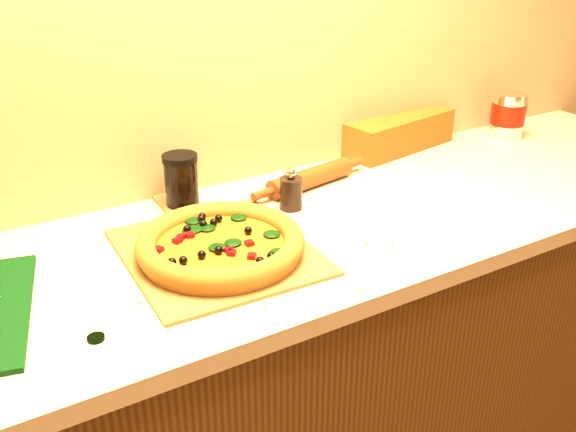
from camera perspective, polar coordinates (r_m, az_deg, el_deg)
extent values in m
plane|color=#9E8460|center=(1.62, -7.64, 17.51)|extent=(4.00, 0.00, 4.00)
cube|color=#40250D|center=(1.74, -1.31, -15.47)|extent=(2.80, 0.65, 0.86)
cube|color=#BFB295|center=(1.48, -1.48, -2.20)|extent=(2.84, 0.68, 0.04)
cube|color=brown|center=(1.39, -6.30, -3.17)|extent=(0.40, 0.44, 0.01)
cube|color=brown|center=(1.63, -10.10, 0.93)|extent=(0.07, 0.17, 0.01)
cylinder|color=#B0712C|center=(1.37, -5.97, -3.05)|extent=(0.34, 0.34, 0.02)
cylinder|color=orange|center=(1.36, -6.00, -2.58)|extent=(0.28, 0.28, 0.01)
torus|color=brown|center=(1.36, -6.01, -2.31)|extent=(0.36, 0.36, 0.04)
ellipsoid|color=black|center=(1.41, -4.63, -1.24)|extent=(0.04, 0.04, 0.01)
sphere|color=black|center=(1.33, -7.28, -2.88)|extent=(0.02, 0.02, 0.02)
cube|color=#97050B|center=(1.33, -4.21, -2.95)|extent=(0.02, 0.02, 0.01)
cylinder|color=black|center=(1.17, -16.71, -10.35)|extent=(0.03, 0.03, 0.01)
cylinder|color=black|center=(1.58, 0.26, 2.02)|extent=(0.06, 0.06, 0.08)
sphere|color=silver|center=(1.56, 0.26, 3.83)|extent=(0.03, 0.03, 0.03)
cylinder|color=#5E2A10|center=(1.71, 1.99, 3.41)|extent=(0.27, 0.10, 0.05)
cylinder|color=#5E2A10|center=(1.82, 5.78, 4.66)|extent=(0.06, 0.03, 0.02)
cylinder|color=#5E2A10|center=(1.61, -2.28, 1.97)|extent=(0.06, 0.03, 0.02)
cylinder|color=silver|center=(2.20, 18.96, 8.43)|extent=(0.11, 0.11, 0.15)
cylinder|color=#8E1105|center=(2.20, 18.98, 8.63)|extent=(0.11, 0.11, 0.07)
cube|color=brown|center=(2.02, 9.84, 7.31)|extent=(0.40, 0.19, 0.11)
cylinder|color=black|center=(1.60, -9.43, 2.79)|extent=(0.08, 0.08, 0.12)
cylinder|color=black|center=(1.57, -9.61, 5.11)|extent=(0.09, 0.09, 0.02)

